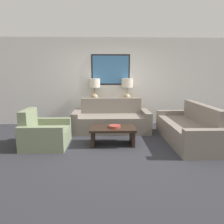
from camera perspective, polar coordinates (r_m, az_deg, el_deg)
ground_plane at (r=4.24m, az=0.38°, el=-11.08°), size 20.00×20.00×0.00m
back_wall at (r=6.31m, az=-0.41°, el=8.63°), size 8.04×0.12×2.65m
console_table at (r=6.17m, az=-0.34°, el=-0.40°), size 1.47×0.37×0.75m
table_lamp_left at (r=6.07m, az=-5.04°, el=7.24°), size 0.34×0.34×0.69m
table_lamp_right at (r=6.09m, az=4.33°, el=7.27°), size 0.34×0.34×0.69m
couch_by_back_wall at (r=5.58m, az=-0.18°, el=-2.44°), size 2.09×0.89×0.89m
couch_by_side at (r=5.03m, az=20.87°, el=-4.68°), size 0.89×2.09×0.89m
coffee_table at (r=4.53m, az=0.21°, el=-5.74°), size 1.02×0.60×0.40m
decorative_bowl at (r=4.46m, az=0.80°, el=-4.16°), size 0.26×0.26×0.05m
armchair_near_back_wall at (r=4.71m, az=-18.74°, el=-5.99°), size 0.93×0.94×0.82m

